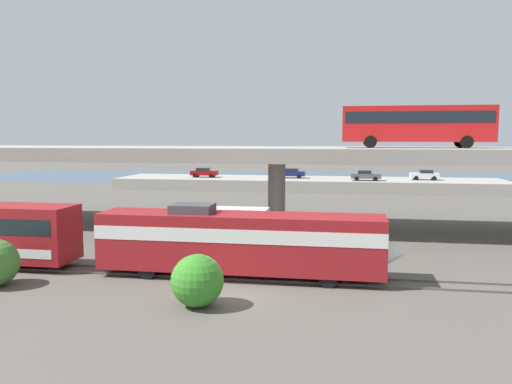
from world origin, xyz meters
TOP-DOWN VIEW (x-y plane):
  - ground_plane at (0.00, 0.00)m, footprint 260.00×260.00m
  - rail_strip_near at (0.00, 3.23)m, footprint 110.00×0.12m
  - rail_strip_far at (0.00, 4.77)m, footprint 110.00×0.12m
  - train_locomotive at (0.80, 4.00)m, footprint 17.45×3.04m
  - highway_overpass at (0.00, 20.00)m, footprint 96.00×11.23m
  - transit_bus_on_overpass at (11.59, 19.88)m, footprint 12.00×2.68m
  - service_truck_west at (-2.60, 10.71)m, footprint 6.80×2.46m
  - pier_parking_lot at (0.00, 55.00)m, footprint 58.45×11.17m
  - parked_car_0 at (-2.51, 55.43)m, footprint 4.56×1.96m
  - parked_car_1 at (-16.13, 54.55)m, footprint 4.20×1.90m
  - parked_car_2 at (17.47, 55.01)m, footprint 4.09×1.97m
  - parked_car_3 at (8.80, 52.40)m, footprint 4.27×1.89m
  - harbor_water at (0.00, 78.00)m, footprint 140.00×36.00m
  - shrub_right at (-0.95, -1.49)m, footprint 2.52×2.52m

SIDE VIEW (x-z plane):
  - ground_plane at x=0.00m, z-range 0.00..0.00m
  - harbor_water at x=0.00m, z-range 0.00..0.01m
  - rail_strip_near at x=0.00m, z-range 0.00..0.12m
  - rail_strip_far at x=0.00m, z-range 0.00..0.12m
  - pier_parking_lot at x=0.00m, z-range 0.00..1.73m
  - shrub_right at x=-0.95m, z-range 0.00..2.52m
  - service_truck_west at x=-2.60m, z-range 0.12..3.16m
  - train_locomotive at x=0.80m, z-range 0.10..4.28m
  - parked_car_1 at x=-16.13m, z-range 1.75..3.25m
  - parked_car_3 at x=8.80m, z-range 1.75..3.25m
  - parked_car_2 at x=17.47m, z-range 1.75..3.25m
  - parked_car_0 at x=-2.51m, z-range 1.76..3.26m
  - highway_overpass at x=0.00m, z-range 2.89..10.04m
  - transit_bus_on_overpass at x=11.59m, z-range 7.52..10.92m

